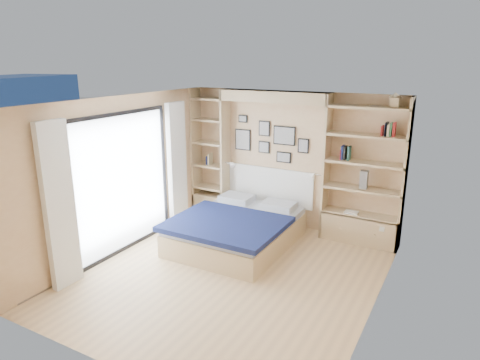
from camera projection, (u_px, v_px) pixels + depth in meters
The scene contains 8 objects.
ground at pixel (231, 275), 6.23m from camera, with size 4.50×4.50×0.00m, color #DDB77F.
room_shell at pixel (255, 176), 7.39m from camera, with size 4.50×4.50×4.50m.
bed at pixel (237, 228), 7.22m from camera, with size 1.79×2.34×1.07m.
photo_gallery at pixel (269, 139), 7.87m from camera, with size 1.48×0.02×0.82m.
reading_lamps at pixel (271, 169), 7.75m from camera, with size 1.92×0.12×0.15m.
shelf_decor at pixel (359, 143), 6.94m from camera, with size 3.52×0.23×2.03m.
deck at pixel (62, 229), 7.89m from camera, with size 3.20×4.00×0.05m, color #766757.
deck_chair at pixel (90, 207), 8.03m from camera, with size 0.55×0.80×0.74m.
Camera 1 is at (2.81, -4.85, 3.05)m, focal length 32.00 mm.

